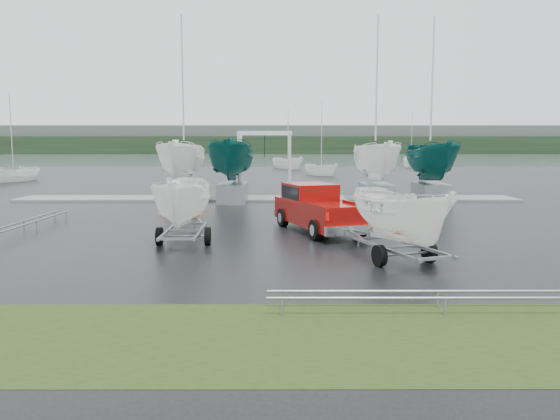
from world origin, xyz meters
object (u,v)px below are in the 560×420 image
object	(u,v)px
trailer_hitched	(403,169)
boat_hoist	(265,155)
trailer_parked	(183,161)
pickup_truck	(316,207)

from	to	relation	value
trailer_hitched	boat_hoist	xyz separation A→B (m)	(-4.32, 17.99, 0.01)
trailer_hitched	trailer_parked	bearing A→B (deg)	136.84
pickup_truck	trailer_hitched	size ratio (longest dim) A/B	1.16
trailer_parked	pickup_truck	bearing A→B (deg)	30.15
pickup_truck	trailer_hitched	bearing A→B (deg)	-90.00
pickup_truck	boat_hoist	bearing A→B (deg)	81.79
boat_hoist	pickup_truck	bearing A→B (deg)	-79.23
trailer_hitched	trailer_parked	distance (m)	7.26
trailer_hitched	boat_hoist	world-z (taller)	trailer_hitched
trailer_hitched	boat_hoist	bearing A→B (deg)	84.52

